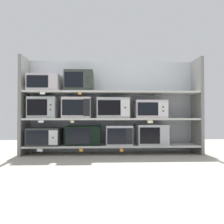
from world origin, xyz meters
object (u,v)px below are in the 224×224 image
(microwave_2, at_px, (119,135))
(microwave_9, at_px, (79,82))
(microwave_1, at_px, (84,135))
(microwave_4, at_px, (43,108))
(microwave_0, at_px, (45,136))
(microwave_7, at_px, (150,109))
(microwave_8, at_px, (45,83))
(microwave_5, at_px, (77,108))
(microwave_3, at_px, (151,134))
(microwave_6, at_px, (113,108))

(microwave_2, xyz_separation_m, microwave_9, (-0.65, 0.00, 0.88))
(microwave_1, relative_size, microwave_4, 1.27)
(microwave_0, xyz_separation_m, microwave_7, (1.71, 0.00, 0.44))
(microwave_4, xyz_separation_m, microwave_9, (0.58, 0.00, 0.43))
(microwave_0, bearing_deg, microwave_8, 177.81)
(microwave_2, distance_m, microwave_4, 1.31)
(microwave_5, distance_m, microwave_7, 1.20)
(microwave_5, relative_size, microwave_9, 1.01)
(microwave_2, bearing_deg, microwave_5, 179.97)
(microwave_0, distance_m, microwave_9, 1.05)
(microwave_0, height_order, microwave_8, microwave_8)
(microwave_5, height_order, microwave_7, microwave_5)
(microwave_5, height_order, microwave_9, microwave_9)
(microwave_5, bearing_deg, microwave_3, -0.01)
(microwave_7, xyz_separation_m, microwave_8, (-1.72, 0.00, 0.42))
(microwave_9, bearing_deg, microwave_1, -0.27)
(microwave_6, bearing_deg, microwave_7, 0.00)
(microwave_1, xyz_separation_m, microwave_3, (1.12, 0.00, 0.01))
(microwave_0, relative_size, microwave_7, 1.00)
(microwave_7, bearing_deg, microwave_0, -179.99)
(microwave_6, bearing_deg, microwave_1, -179.95)
(microwave_2, bearing_deg, microwave_8, 179.98)
(microwave_8, bearing_deg, microwave_2, -0.02)
(microwave_2, xyz_separation_m, microwave_3, (0.54, 0.00, 0.01))
(microwave_0, relative_size, microwave_4, 1.15)
(microwave_4, bearing_deg, microwave_7, 0.01)
(microwave_0, bearing_deg, microwave_3, 0.00)
(microwave_2, height_order, microwave_3, microwave_3)
(microwave_1, xyz_separation_m, microwave_7, (1.09, 0.00, 0.43))
(microwave_0, xyz_separation_m, microwave_9, (0.55, 0.00, 0.89))
(microwave_3, bearing_deg, microwave_7, 179.46)
(microwave_3, height_order, microwave_6, microwave_6)
(microwave_3, bearing_deg, microwave_6, 179.98)
(microwave_9, bearing_deg, microwave_7, 0.00)
(microwave_4, bearing_deg, microwave_0, -0.25)
(microwave_1, distance_m, microwave_2, 0.58)
(microwave_4, distance_m, microwave_8, 0.40)
(microwave_7, bearing_deg, microwave_2, -179.96)
(microwave_4, xyz_separation_m, microwave_8, (0.02, 0.00, 0.40))
(microwave_8, xyz_separation_m, microwave_9, (0.56, -0.00, 0.03))
(microwave_0, xyz_separation_m, microwave_8, (-0.01, 0.00, 0.86))
(microwave_1, relative_size, microwave_8, 1.14)
(microwave_9, bearing_deg, microwave_4, -179.99)
(microwave_6, distance_m, microwave_8, 1.18)
(microwave_6, bearing_deg, microwave_8, 180.00)
(microwave_2, relative_size, microwave_6, 0.83)
(microwave_1, xyz_separation_m, microwave_5, (-0.11, 0.00, 0.45))
(microwave_0, bearing_deg, microwave_7, 0.01)
(microwave_8, bearing_deg, microwave_0, -2.19)
(microwave_3, xyz_separation_m, microwave_4, (-1.77, 0.00, 0.44))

